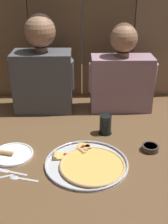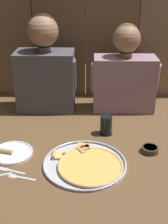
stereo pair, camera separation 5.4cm
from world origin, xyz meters
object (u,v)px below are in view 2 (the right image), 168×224
object	(u,v)px
dinner_plate	(12,153)
dipping_bowl	(150,149)
drinking_glass	(106,125)
diner_right	(125,73)
diner_left	(45,67)
pizza_tray	(87,164)

from	to	relation	value
dinner_plate	dipping_bowl	world-z (taller)	dinner_plate
drinking_glass	dipping_bowl	size ratio (longest dim) A/B	1.28
dinner_plate	diner_right	distance (m)	0.88
drinking_glass	diner_right	world-z (taller)	diner_right
dipping_bowl	diner_left	distance (m)	0.86
dipping_bowl	diner_right	world-z (taller)	diner_right
pizza_tray	dinner_plate	bearing A→B (deg)	167.06
drinking_glass	diner_right	bearing A→B (deg)	69.21
dipping_bowl	diner_right	distance (m)	0.59
drinking_glass	dipping_bowl	world-z (taller)	drinking_glass
dinner_plate	dipping_bowl	size ratio (longest dim) A/B	2.40
dipping_bowl	pizza_tray	bearing A→B (deg)	-159.43
dinner_plate	diner_right	world-z (taller)	diner_right
pizza_tray	dinner_plate	size ratio (longest dim) A/B	1.93
dinner_plate	diner_left	distance (m)	0.64
dipping_bowl	diner_left	world-z (taller)	diner_left
pizza_tray	dipping_bowl	bearing A→B (deg)	20.57
pizza_tray	dipping_bowl	xyz separation A→B (m)	(0.33, 0.12, 0.01)
pizza_tray	drinking_glass	size ratio (longest dim) A/B	3.62
dipping_bowl	diner_right	size ratio (longest dim) A/B	0.16
pizza_tray	diner_left	xyz separation A→B (m)	(-0.28, 0.66, 0.28)
drinking_glass	diner_left	world-z (taller)	diner_left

